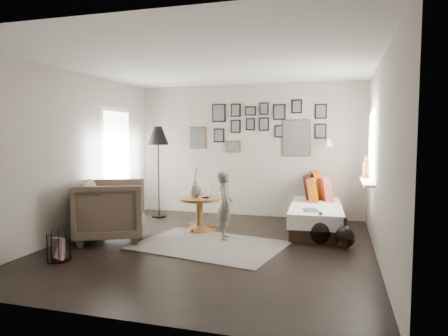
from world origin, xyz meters
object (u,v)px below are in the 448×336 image
(armchair, at_px, (112,210))
(demijohn_large, at_px, (320,232))
(magazine_basket, at_px, (59,247))
(floor_lamp, at_px, (158,139))
(child, at_px, (225,205))
(demijohn_small, at_px, (345,237))
(daybed, at_px, (316,212))
(vase, at_px, (195,188))
(pedestal_table, at_px, (199,215))

(armchair, distance_m, demijohn_large, 3.16)
(magazine_basket, relative_size, demijohn_large, 0.75)
(floor_lamp, bearing_deg, demijohn_large, -20.04)
(demijohn_large, relative_size, child, 0.45)
(magazine_basket, xyz_separation_m, demijohn_small, (3.53, 1.61, -0.01))
(daybed, relative_size, armchair, 1.99)
(vase, xyz_separation_m, demijohn_small, (2.42, -0.42, -0.56))
(demijohn_small, bearing_deg, armchair, -171.65)
(daybed, bearing_deg, floor_lamp, 173.65)
(pedestal_table, xyz_separation_m, vase, (-0.08, 0.02, 0.46))
(daybed, bearing_deg, child, -143.19)
(pedestal_table, distance_m, daybed, 1.99)
(magazine_basket, bearing_deg, floor_lamp, 89.15)
(armchair, xyz_separation_m, child, (1.67, 0.50, 0.07))
(pedestal_table, xyz_separation_m, demijohn_large, (1.99, -0.28, -0.08))
(daybed, bearing_deg, demijohn_large, -86.06)
(armchair, bearing_deg, child, -98.87)
(daybed, distance_m, demijohn_large, 0.97)
(floor_lamp, height_order, demijohn_small, floor_lamp)
(magazine_basket, height_order, child, child)
(vase, distance_m, armchair, 1.41)
(vase, xyz_separation_m, demijohn_large, (2.07, -0.30, -0.54))
(pedestal_table, bearing_deg, armchair, -140.59)
(pedestal_table, xyz_separation_m, floor_lamp, (-1.15, 0.86, 1.27))
(child, bearing_deg, magazine_basket, 115.44)
(demijohn_large, bearing_deg, demijohn_small, -18.92)
(demijohn_large, xyz_separation_m, child, (-1.42, -0.12, 0.34))
(floor_lamp, bearing_deg, armchair, -88.48)
(pedestal_table, relative_size, magazine_basket, 2.02)
(daybed, relative_size, demijohn_small, 4.64)
(pedestal_table, bearing_deg, vase, 165.96)
(vase, bearing_deg, magazine_basket, -118.76)
(magazine_basket, bearing_deg, daybed, 41.18)
(floor_lamp, bearing_deg, vase, -38.20)
(armchair, height_order, demijohn_small, armchair)
(pedestal_table, distance_m, demijohn_large, 2.01)
(pedestal_table, xyz_separation_m, daybed, (1.87, 0.67, 0.03))
(pedestal_table, relative_size, daybed, 0.36)
(vase, relative_size, child, 0.49)
(child, bearing_deg, daybed, -67.27)
(vase, xyz_separation_m, armchair, (-1.02, -0.93, -0.26))
(pedestal_table, relative_size, vase, 1.40)
(daybed, xyz_separation_m, demijohn_large, (0.11, -0.96, -0.11))
(pedestal_table, relative_size, demijohn_large, 1.51)
(vase, bearing_deg, daybed, 18.51)
(floor_lamp, relative_size, demijohn_large, 3.73)
(daybed, height_order, floor_lamp, floor_lamp)
(magazine_basket, bearing_deg, child, 42.31)
(daybed, xyz_separation_m, magazine_basket, (-3.07, -2.68, -0.11))
(armchair, height_order, floor_lamp, floor_lamp)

